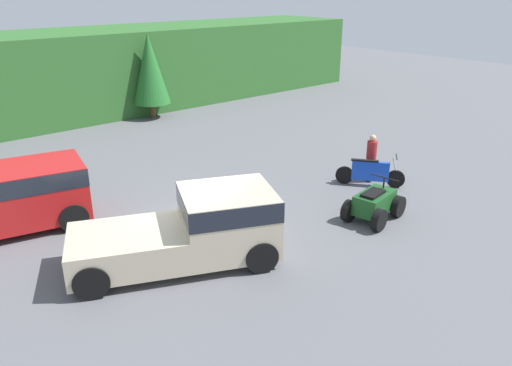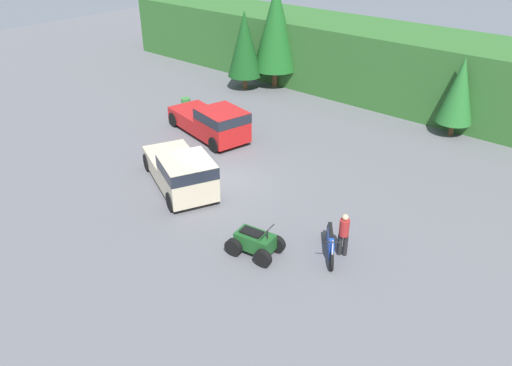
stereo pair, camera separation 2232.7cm
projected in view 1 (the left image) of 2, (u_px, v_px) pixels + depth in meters
ground_plane at (189, 232)px, 14.57m from camera, size 80.00×80.00×0.00m
hillside_backdrop at (9, 81)px, 25.00m from camera, size 44.00×6.00×4.43m
tree_mid_right at (150, 69)px, 26.10m from camera, size 1.95×1.95×4.44m
pickup_truck_red at (8, 198)px, 14.41m from camera, size 5.79×3.25×1.87m
pickup_truck_second at (196, 227)px, 12.71m from camera, size 5.57×4.06×1.87m
dirt_bike at (370, 173)px, 17.79m from camera, size 1.54×2.01×1.17m
quad_atv at (374, 204)px, 15.25m from camera, size 2.10×1.51×1.22m
rider_person at (371, 156)px, 18.02m from camera, size 0.49×0.49×1.76m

